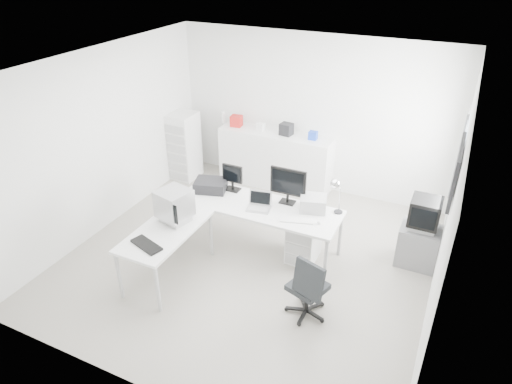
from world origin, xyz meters
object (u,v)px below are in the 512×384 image
at_px(crt_tv, 425,215).
at_px(filing_cabinet, 184,146).
at_px(side_desk, 168,253).
at_px(sideboard, 275,159).
at_px(laptop, 259,203).
at_px(main_desk, 258,227).
at_px(drawer_pedestal, 304,241).
at_px(lcd_monitor_large, 288,186).
at_px(lcd_monitor_small, 233,178).
at_px(office_chair, 308,284).
at_px(laser_printer, 313,203).
at_px(tv_cabinet, 418,246).
at_px(crt_monitor, 174,207).
at_px(inkjet_printer, 211,185).

relative_size(crt_tv, filing_cabinet, 0.39).
distance_m(side_desk, sideboard, 3.09).
distance_m(laptop, sideboard, 2.19).
bearing_deg(main_desk, drawer_pedestal, 4.09).
relative_size(drawer_pedestal, lcd_monitor_large, 1.08).
bearing_deg(laptop, side_desk, -142.86).
bearing_deg(filing_cabinet, lcd_monitor_small, -36.87).
xyz_separation_m(laptop, crt_tv, (2.16, 0.74, -0.03)).
height_order(lcd_monitor_large, crt_tv, lcd_monitor_large).
height_order(main_desk, side_desk, same).
distance_m(lcd_monitor_small, laptop, 0.70).
relative_size(main_desk, sideboard, 1.14).
xyz_separation_m(drawer_pedestal, office_chair, (0.43, -1.04, 0.16)).
bearing_deg(side_desk, main_desk, 52.31).
height_order(main_desk, sideboard, sideboard).
bearing_deg(filing_cabinet, laser_printer, -23.70).
relative_size(lcd_monitor_large, office_chair, 0.60).
height_order(laptop, filing_cabinet, filing_cabinet).
relative_size(main_desk, tv_cabinet, 4.01).
xyz_separation_m(crt_monitor, sideboard, (0.27, 2.83, -0.44)).
xyz_separation_m(lcd_monitor_large, sideboard, (-0.93, 1.73, -0.50)).
relative_size(office_chair, tv_cabinet, 1.55).
bearing_deg(filing_cabinet, side_desk, -61.54).
distance_m(main_desk, crt_monitor, 1.34).
bearing_deg(inkjet_printer, laser_printer, -12.43).
height_order(laptop, tv_cabinet, laptop).
relative_size(crt_monitor, office_chair, 0.48).
bearing_deg(drawer_pedestal, lcd_monitor_large, 150.26).
bearing_deg(sideboard, tv_cabinet, -25.69).
distance_m(inkjet_printer, laser_printer, 1.60).
relative_size(main_desk, drawer_pedestal, 4.00).
distance_m(crt_monitor, sideboard, 2.87).
xyz_separation_m(laptop, crt_monitor, (-0.90, -0.75, 0.12)).
height_order(lcd_monitor_large, crt_monitor, lcd_monitor_large).
distance_m(side_desk, crt_tv, 3.55).
xyz_separation_m(laser_printer, crt_monitor, (-1.60, -1.07, 0.12)).
distance_m(laptop, office_chair, 1.45).
relative_size(main_desk, office_chair, 2.59).
bearing_deg(lcd_monitor_large, tv_cabinet, 10.98).
height_order(lcd_monitor_small, crt_tv, lcd_monitor_small).
distance_m(side_desk, office_chair, 1.98).
bearing_deg(drawer_pedestal, crt_tv, 21.16).
distance_m(lcd_monitor_large, filing_cabinet, 2.97).
distance_m(inkjet_printer, sideboard, 1.92).
height_order(crt_monitor, tv_cabinet, crt_monitor).
bearing_deg(tv_cabinet, side_desk, -150.46).
height_order(inkjet_printer, lcd_monitor_small, lcd_monitor_small).
height_order(lcd_monitor_large, filing_cabinet, lcd_monitor_large).
xyz_separation_m(main_desk, inkjet_printer, (-0.85, 0.10, 0.46)).
bearing_deg(main_desk, laptop, -63.43).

